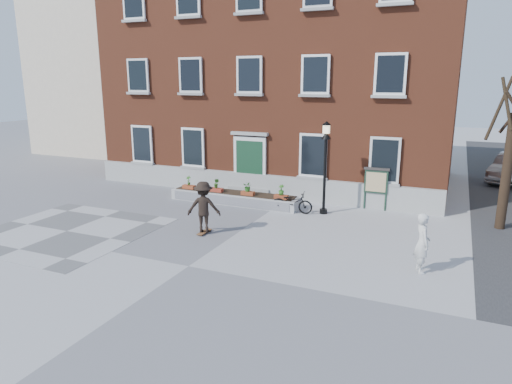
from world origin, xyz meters
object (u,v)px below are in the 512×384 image
at_px(notice_board, 376,182).
at_px(skateboarder, 204,207).
at_px(bystander, 422,243).
at_px(lamp_post, 325,155).
at_px(bicycle, 292,202).

distance_m(notice_board, skateboarder, 7.86).
height_order(notice_board, skateboarder, skateboarder).
relative_size(bystander, notice_board, 0.97).
bearing_deg(lamp_post, skateboarder, -127.63).
height_order(bystander, lamp_post, lamp_post).
bearing_deg(lamp_post, notice_board, 38.36).
relative_size(bystander, skateboarder, 0.91).
height_order(lamp_post, skateboarder, lamp_post).
bearing_deg(notice_board, bicycle, -148.46).
height_order(bystander, skateboarder, skateboarder).
relative_size(lamp_post, skateboarder, 1.99).
relative_size(bystander, lamp_post, 0.46).
height_order(bicycle, skateboarder, skateboarder).
relative_size(notice_board, skateboarder, 0.95).
bearing_deg(bicycle, skateboarder, 146.94).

